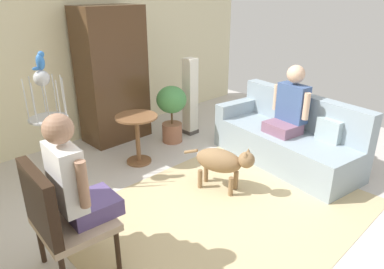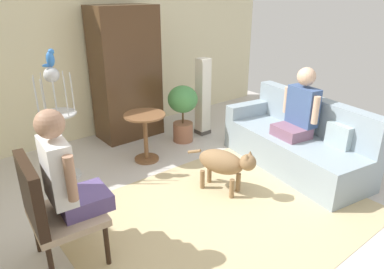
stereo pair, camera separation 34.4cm
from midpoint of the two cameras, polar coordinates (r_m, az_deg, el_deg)
ground_plane at (r=3.97m, az=2.47°, el=-11.38°), size 7.46×7.46×0.00m
back_wall at (r=5.70m, az=-19.32°, el=12.57°), size 6.82×0.12×2.70m
area_rug at (r=3.85m, az=2.61°, el=-12.53°), size 3.01×2.33×0.01m
couch at (r=4.92m, az=13.05°, el=-0.71°), size 1.12×2.11×0.91m
armchair at (r=3.08m, az=-23.89°, el=-11.75°), size 0.60×0.65×1.00m
person_on_couch at (r=4.72m, az=13.48°, el=4.52°), size 0.48×0.56×0.88m
person_on_armchair at (r=2.98m, az=-21.77°, el=-6.71°), size 0.51×0.54×0.92m
round_end_table at (r=4.78m, az=-10.81°, el=0.28°), size 0.55×0.55×0.67m
dog at (r=4.08m, az=2.42°, el=-4.39°), size 0.43×0.84×0.57m
bird_cage_stand at (r=4.45m, az=-24.03°, el=1.53°), size 0.44×0.44×1.39m
parrot at (r=4.27m, az=-25.37°, el=10.58°), size 0.17×0.10×0.20m
potted_plant at (r=5.35m, az=-5.13°, el=4.23°), size 0.45×0.45×0.88m
column_lamp at (r=5.64m, az=-2.04°, el=5.95°), size 0.20×0.20×1.22m
armoire_cabinet at (r=5.53m, az=-14.46°, el=9.10°), size 0.95×0.56×1.99m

